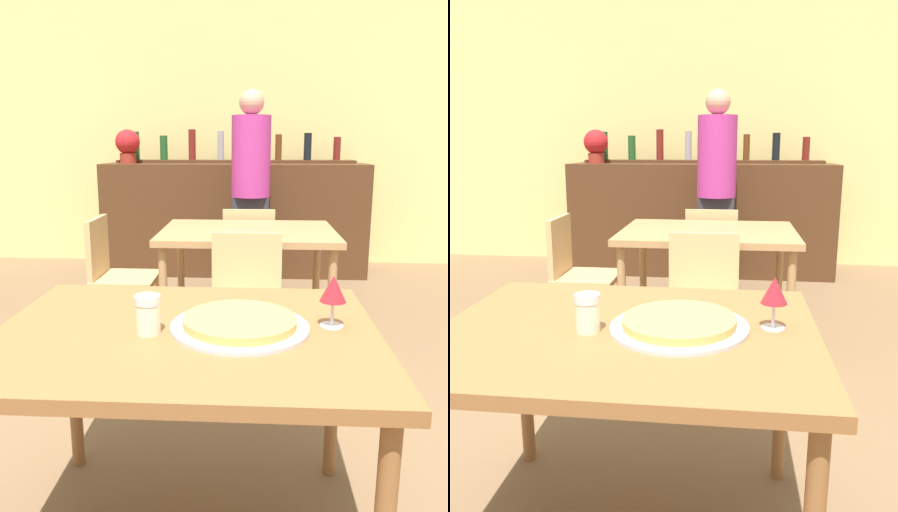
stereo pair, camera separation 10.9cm
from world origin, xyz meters
TOP-DOWN VIEW (x-y plane):
  - wall_back at (0.00, 4.11)m, footprint 8.00×0.05m
  - dining_table_near at (0.00, 0.00)m, footprint 1.14×0.89m
  - dining_table_far at (0.16, 1.73)m, footprint 1.10×0.83m
  - bar_counter at (0.00, 3.60)m, footprint 2.60×0.56m
  - bar_back_shelf at (-0.02, 3.74)m, footprint 2.39×0.24m
  - chair_far_side_front at (0.16, 1.14)m, footprint 0.40×0.40m
  - chair_far_side_back at (0.16, 2.32)m, footprint 0.40×0.40m
  - chair_far_side_left at (-0.71, 1.73)m, footprint 0.40×0.40m
  - pizza_tray at (0.16, 0.01)m, footprint 0.42×0.42m
  - cheese_shaker at (-0.11, -0.04)m, footprint 0.08×0.08m
  - person_standing at (0.17, 3.02)m, footprint 0.34×0.34m
  - wine_glass at (0.44, 0.04)m, footprint 0.08×0.08m
  - potted_plant at (-1.05, 3.55)m, footprint 0.24×0.24m

SIDE VIEW (x-z plane):
  - chair_far_side_front at x=0.16m, z-range 0.07..0.89m
  - chair_far_side_back at x=0.16m, z-range 0.07..0.89m
  - chair_far_side_left at x=-0.71m, z-range 0.07..0.89m
  - bar_counter at x=0.00m, z-range 0.00..1.10m
  - dining_table_near at x=0.00m, z-range 0.30..1.04m
  - dining_table_far at x=0.16m, z-range 0.30..1.05m
  - pizza_tray at x=0.16m, z-range 0.75..0.78m
  - cheese_shaker at x=-0.11m, z-range 0.75..0.86m
  - wine_glass at x=0.44m, z-range 0.78..0.94m
  - person_standing at x=0.17m, z-range 0.08..1.82m
  - bar_back_shelf at x=-0.02m, z-range 1.01..1.34m
  - potted_plant at x=-1.05m, z-range 1.12..1.45m
  - wall_back at x=0.00m, z-range 0.00..2.80m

